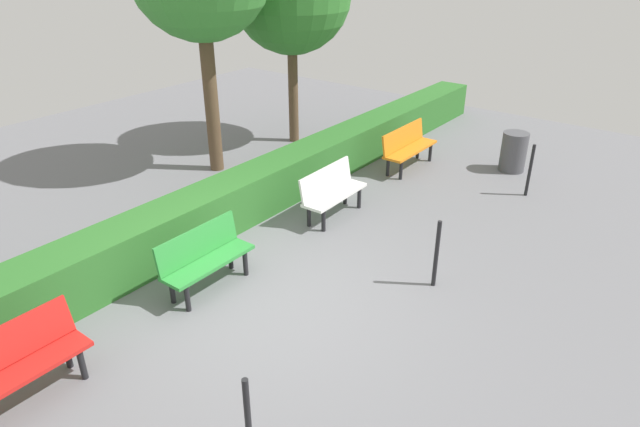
{
  "coord_description": "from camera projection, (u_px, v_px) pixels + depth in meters",
  "views": [
    {
      "loc": [
        4.33,
        4.15,
        4.33
      ],
      "look_at": [
        -1.65,
        -0.42,
        0.55
      ],
      "focal_mm": 30.91,
      "sensor_mm": 36.0,
      "label": 1
    }
  ],
  "objects": [
    {
      "name": "bench_orange",
      "position": [
        408.0,
        146.0,
        11.37
      ],
      "size": [
        1.57,
        0.46,
        0.86
      ],
      "rotation": [
        0.0,
        0.0,
        0.0
      ],
      "color": "orange",
      "rests_on": "ground_plane"
    },
    {
      "name": "railing_post_mid",
      "position": [
        436.0,
        254.0,
        7.44
      ],
      "size": [
        0.06,
        0.06,
        1.0
      ],
      "primitive_type": "cylinder",
      "color": "black",
      "rests_on": "ground_plane"
    },
    {
      "name": "bench_white",
      "position": [
        332.0,
        190.0,
        9.37
      ],
      "size": [
        1.39,
        0.49,
        0.86
      ],
      "rotation": [
        0.0,
        0.0,
        0.02
      ],
      "color": "white",
      "rests_on": "ground_plane"
    },
    {
      "name": "bench_red",
      "position": [
        6.0,
        368.0,
        5.5
      ],
      "size": [
        1.58,
        0.48,
        0.86
      ],
      "rotation": [
        0.0,
        0.0,
        0.0
      ],
      "color": "red",
      "rests_on": "ground_plane"
    },
    {
      "name": "ground_plane",
      "position": [
        270.0,
        304.0,
        7.27
      ],
      "size": [
        21.11,
        21.11,
        0.0
      ],
      "primitive_type": "plane",
      "color": "slate"
    },
    {
      "name": "railing_post_near",
      "position": [
        530.0,
        170.0,
        10.11
      ],
      "size": [
        0.06,
        0.06,
        1.0
      ],
      "primitive_type": "cylinder",
      "color": "black",
      "rests_on": "ground_plane"
    },
    {
      "name": "hedge_row",
      "position": [
        227.0,
        204.0,
        9.08
      ],
      "size": [
        17.11,
        0.74,
        0.79
      ],
      "primitive_type": "cube",
      "color": "#2D6B28",
      "rests_on": "ground_plane"
    },
    {
      "name": "bench_green",
      "position": [
        205.0,
        256.0,
        7.43
      ],
      "size": [
        1.37,
        0.46,
        0.86
      ],
      "rotation": [
        0.0,
        0.0,
        0.01
      ],
      "color": "#2D8C38",
      "rests_on": "ground_plane"
    },
    {
      "name": "trash_bin",
      "position": [
        514.0,
        152.0,
        11.27
      ],
      "size": [
        0.52,
        0.52,
        0.81
      ],
      "primitive_type": "cylinder",
      "color": "#4C4C51",
      "rests_on": "ground_plane"
    },
    {
      "name": "railing_post_far",
      "position": [
        248.0,
        422.0,
        4.86
      ],
      "size": [
        0.06,
        0.06,
        1.0
      ],
      "primitive_type": "cylinder",
      "color": "black",
      "rests_on": "ground_plane"
    }
  ]
}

